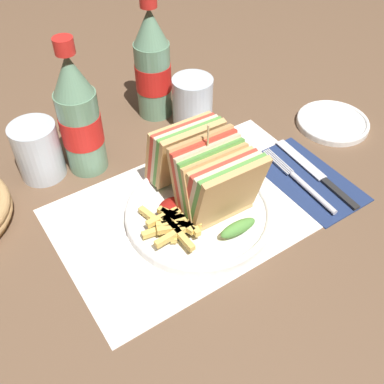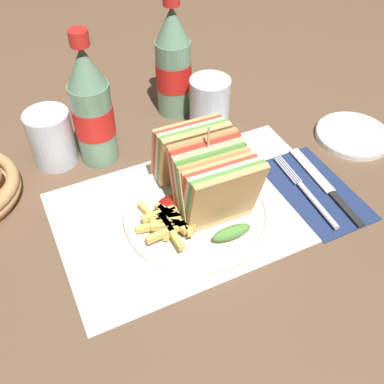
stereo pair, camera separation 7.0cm
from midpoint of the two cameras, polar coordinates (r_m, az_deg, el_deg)
name	(u,v)px [view 2 (the right image)]	position (r m, az deg, el deg)	size (l,w,h in m)	color
ground_plane	(199,204)	(0.73, 3.55, -1.67)	(4.00, 4.00, 0.00)	brown
placemat	(198,208)	(0.73, 3.52, -2.22)	(0.45, 0.28, 0.00)	silver
plate_main	(197,214)	(0.71, 3.53, -2.89)	(0.23, 0.23, 0.02)	white
club_sandwich	(206,175)	(0.68, 4.76, 2.04)	(0.11, 0.20, 0.15)	tan
fries_pile	(169,221)	(0.67, 0.04, -3.85)	(0.11, 0.12, 0.02)	#E0B756
ketchup_blob	(172,205)	(0.69, 0.29, -1.83)	(0.05, 0.04, 0.02)	maroon
napkin	(315,190)	(0.79, 17.75, 0.16)	(0.11, 0.20, 0.00)	navy
fork	(311,197)	(0.77, 17.46, -0.78)	(0.02, 0.18, 0.01)	silver
knife	(325,185)	(0.80, 19.00, 0.67)	(0.03, 0.20, 0.00)	black
coke_bottle_near	(92,109)	(0.77, -10.04, 10.22)	(0.07, 0.07, 0.24)	slate
coke_bottle_far	(173,65)	(0.88, -0.05, 15.80)	(0.07, 0.07, 0.24)	slate
glass_near	(210,107)	(0.87, 4.56, 10.68)	(0.08, 0.08, 0.10)	silver
glass_far	(52,141)	(0.81, -14.99, 6.19)	(0.08, 0.08, 0.10)	silver
side_saucer	(353,135)	(0.92, 21.84, 6.67)	(0.14, 0.14, 0.01)	white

